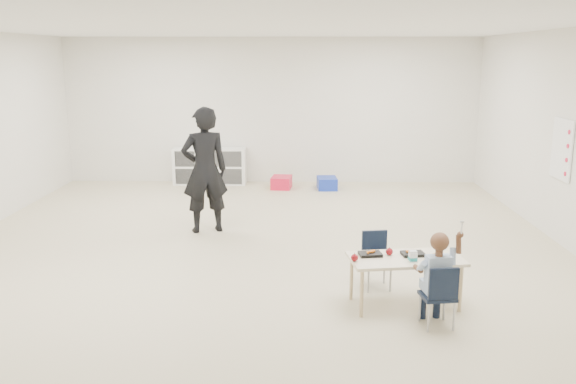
{
  "coord_description": "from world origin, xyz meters",
  "views": [
    {
      "loc": [
        0.53,
        -7.37,
        2.44
      ],
      "look_at": [
        0.4,
        -0.25,
        0.85
      ],
      "focal_mm": 38.0,
      "sensor_mm": 36.0,
      "label": 1
    }
  ],
  "objects_px": {
    "cubby_shelf": "(210,166)",
    "chair_near": "(438,295)",
    "child": "(439,277)",
    "table": "(405,281)",
    "adult": "(205,170)"
  },
  "relations": [
    {
      "from": "table",
      "to": "child",
      "type": "distance_m",
      "value": 0.56
    },
    {
      "from": "chair_near",
      "to": "adult",
      "type": "relative_size",
      "value": 0.34
    },
    {
      "from": "chair_near",
      "to": "child",
      "type": "xyz_separation_m",
      "value": [
        0.0,
        0.0,
        0.17
      ]
    },
    {
      "from": "table",
      "to": "child",
      "type": "relative_size",
      "value": 1.22
    },
    {
      "from": "cubby_shelf",
      "to": "adult",
      "type": "xyz_separation_m",
      "value": [
        0.42,
        -3.3,
        0.54
      ]
    },
    {
      "from": "table",
      "to": "adult",
      "type": "distance_m",
      "value": 3.59
    },
    {
      "from": "table",
      "to": "chair_near",
      "type": "xyz_separation_m",
      "value": [
        0.22,
        -0.47,
        0.05
      ]
    },
    {
      "from": "table",
      "to": "child",
      "type": "bearing_deg",
      "value": -73.16
    },
    {
      "from": "child",
      "to": "table",
      "type": "bearing_deg",
      "value": 106.84
    },
    {
      "from": "chair_near",
      "to": "child",
      "type": "distance_m",
      "value": 0.17
    },
    {
      "from": "cubby_shelf",
      "to": "chair_near",
      "type": "bearing_deg",
      "value": -64.77
    },
    {
      "from": "child",
      "to": "cubby_shelf",
      "type": "distance_m",
      "value": 7.06
    },
    {
      "from": "table",
      "to": "adult",
      "type": "height_order",
      "value": "adult"
    },
    {
      "from": "cubby_shelf",
      "to": "table",
      "type": "bearing_deg",
      "value": -64.75
    },
    {
      "from": "child",
      "to": "cubby_shelf",
      "type": "xyz_separation_m",
      "value": [
        -3.01,
        6.39,
        -0.13
      ]
    }
  ]
}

